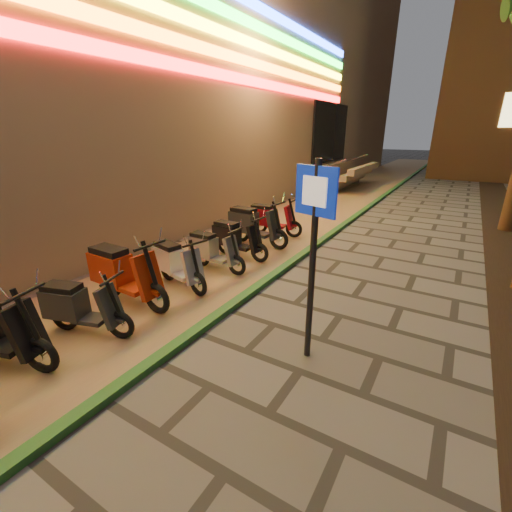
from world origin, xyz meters
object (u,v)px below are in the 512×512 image
Objects in this scene: pedestrian_sign at (314,237)px; scooter_10 at (234,238)px; scooter_12 at (269,218)px; scooter_7 at (121,273)px; scooter_11 at (252,224)px; scooter_9 at (211,250)px; scooter_6 at (78,307)px; scooter_8 at (175,263)px.

pedestrian_sign reaches higher than scooter_10.
pedestrian_sign is 1.64× the size of scooter_12.
scooter_7 is 4.09m from scooter_11.
scooter_7 is at bearing -98.79° from scooter_9.
pedestrian_sign is at bearing -38.74° from scooter_10.
scooter_7 is at bearing -94.40° from scooter_10.
scooter_8 reaches higher than scooter_6.
scooter_7 reaches higher than scooter_11.
scooter_7 is at bearing -90.43° from scooter_11.
scooter_12 reaches higher than scooter_8.
scooter_7 is 5.13m from scooter_12.
scooter_9 is 3.05m from scooter_12.
scooter_6 is 0.99× the size of scooter_9.
scooter_11 is 1.05m from scooter_12.
scooter_9 is (0.40, 2.08, -0.11)m from scooter_7.
scooter_8 is (0.31, 1.03, -0.09)m from scooter_7.
pedestrian_sign is 1.48× the size of scooter_11.
scooter_9 is 2.00m from scooter_11.
scooter_10 is 0.87× the size of scooter_11.
scooter_8 is at bearing -89.19° from scooter_10.
scooter_6 is at bearing -142.32° from pedestrian_sign.
scooter_11 is 1.11× the size of scooter_12.
scooter_6 is 3.13m from scooter_9.
scooter_9 is at bearing 97.83° from scooter_8.
pedestrian_sign is 1.81× the size of scooter_9.
scooter_12 is at bearing 97.93° from scooter_10.
scooter_9 is at bearing -93.28° from scooter_12.
scooter_12 is (0.20, 5.13, -0.06)m from scooter_7.
scooter_8 is at bearing 73.74° from scooter_7.
scooter_7 is 1.12× the size of scooter_12.
scooter_8 is at bearing 71.87° from scooter_6.
pedestrian_sign is 4.38m from scooter_10.
scooter_11 is at bearing 96.74° from scooter_9.
pedestrian_sign reaches higher than scooter_11.
scooter_11 is (0.24, 4.08, -0.01)m from scooter_7.
scooter_11 is at bearing 87.49° from scooter_7.
scooter_8 is at bearing -95.39° from scooter_12.
scooter_10 reaches higher than scooter_9.
scooter_10 is at bearing 92.68° from scooter_9.
scooter_6 is 0.94× the size of scooter_8.
scooter_9 reaches higher than scooter_6.
scooter_11 is (-0.16, 1.99, 0.10)m from scooter_9.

